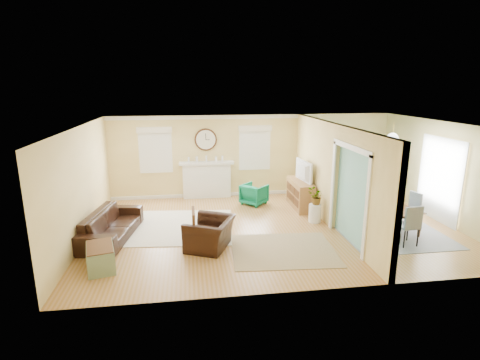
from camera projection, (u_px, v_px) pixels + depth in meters
The scene contains 29 objects.
floor at pixel (273, 228), 9.45m from camera, with size 9.00×9.00×0.00m, color #9F6B2A.
wall_back at pixel (253, 156), 12.01m from camera, with size 9.00×0.02×2.60m, color tan.
wall_front at pixel (315, 221), 6.25m from camera, with size 9.00×0.02×2.60m, color tan.
wall_left at pixel (81, 185), 8.52m from camera, with size 0.02×6.00×2.60m, color tan.
wall_right at pixel (443, 172), 9.74m from camera, with size 0.02×6.00×2.60m, color tan.
ceiling at pixel (275, 124), 8.81m from camera, with size 9.00×6.00×0.02m, color white.
partition at pixel (329, 171), 9.59m from camera, with size 0.17×6.00×2.60m.
fireplace at pixel (207, 179), 11.86m from camera, with size 1.70×0.30×1.17m.
wall_clock at pixel (206, 140), 11.64m from camera, with size 0.70×0.07×0.70m.
window_left at pixel (155, 147), 11.46m from camera, with size 1.05×0.13×1.42m.
window_right at pixel (255, 145), 11.88m from camera, with size 1.05×0.13×1.42m.
french_doors at pixel (440, 180), 9.79m from camera, with size 0.06×1.70×2.20m.
pendant at pixel (392, 139), 9.32m from camera, with size 0.30×0.30×0.55m.
rug_cream at pixel (175, 226), 9.52m from camera, with size 2.84×2.46×0.02m, color beige.
rug_jute at pixel (283, 250), 8.17m from camera, with size 2.22×1.82×0.01m, color tan.
rug_grey at pixel (382, 227), 9.47m from camera, with size 2.45×3.06×0.01m, color gray.
sofa at pixel (112, 225), 8.76m from camera, with size 2.23×0.87×0.65m, color black.
eames_chair at pixel (210, 233), 8.21m from camera, with size 1.04×0.91×0.68m, color black.
green_chair at pixel (254, 194), 11.26m from camera, with size 0.66×0.68×0.62m, color #06643E.
trunk at pixel (101, 257), 7.31m from camera, with size 0.68×0.91×0.47m.
credenza at pixel (300, 194), 10.94m from camera, with size 0.47×1.39×0.80m.
tv at pixel (301, 171), 10.76m from camera, with size 1.04×0.14×0.60m, color black.
garden_stool at pixel (315, 213), 9.80m from camera, with size 0.32×0.32×0.48m, color white.
potted_plant at pixel (316, 196), 9.69m from camera, with size 0.40×0.34×0.44m, color #337F33.
dining_table at pixel (384, 216), 9.39m from camera, with size 1.77×0.99×0.62m, color #4D2D17.
dining_chair_n at pixel (368, 194), 10.36m from camera, with size 0.51×0.51×0.98m.
dining_chair_s at pixel (408, 221), 8.32m from camera, with size 0.46×0.46×0.96m.
dining_chair_w at pixel (359, 208), 9.31m from camera, with size 0.48×0.48×0.89m.
dining_chair_e at pixel (410, 206), 9.52m from camera, with size 0.46×0.46×0.86m.
Camera 1 is at (-2.07, -8.65, 3.51)m, focal length 28.00 mm.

